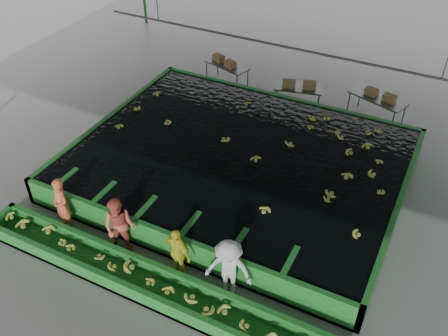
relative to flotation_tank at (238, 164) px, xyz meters
The scene contains 19 objects.
ground 1.57m from the flotation_tank, 90.00° to the right, with size 80.00×80.00×0.00m, color slate.
shed_roof 4.79m from the flotation_tank, 90.00° to the right, with size 20.00×22.00×0.04m, color slate.
shed_posts 2.54m from the flotation_tank, 90.00° to the right, with size 20.00×22.00×5.00m, color #1F6127, non-canonical shape.
flotation_tank is the anchor object (origin of this frame).
tank_water 0.40m from the flotation_tank, 90.00° to the right, with size 9.70×7.70×0.00m, color black.
sorting_trough 5.10m from the flotation_tank, 90.00° to the right, with size 10.00×1.00×0.50m, color #207327, non-canonical shape.
cableway_rail 4.33m from the flotation_tank, 90.00° to the left, with size 0.08×0.08×14.00m, color #59605B.
worker_a 5.45m from the flotation_tank, 127.76° to the right, with size 0.62×0.41×1.69m, color #E96436.
worker_b 4.54m from the flotation_tank, 107.73° to the right, with size 0.86×0.67×1.76m, color #D05947.
worker_c 4.33m from the flotation_tank, 85.24° to the right, with size 0.90×0.37×1.53m, color yellow.
worker_d 4.68m from the flotation_tank, 67.37° to the right, with size 1.15×0.66×1.78m, color beige.
packing_table_left 6.14m from the flotation_tank, 119.95° to the left, with size 1.88×0.75×0.85m, color #59605B, non-canonical shape.
packing_table_mid 4.89m from the flotation_tank, 87.88° to the left, with size 1.80×0.72×0.82m, color #59605B, non-canonical shape.
packing_table_right 6.11m from the flotation_tank, 59.76° to the left, with size 2.08×0.83×0.95m, color #59605B, non-canonical shape.
box_stack_left 6.20m from the flotation_tank, 121.00° to the left, with size 1.19×0.33×0.26m, color brown, non-canonical shape.
box_stack_mid 4.89m from the flotation_tank, 87.62° to the left, with size 1.25×0.35×0.27m, color brown, non-canonical shape.
box_stack_right 6.15m from the flotation_tank, 59.15° to the left, with size 1.15×0.32×0.25m, color brown, non-canonical shape.
floating_bananas 0.89m from the flotation_tank, 90.00° to the left, with size 9.44×6.43×0.13m, color #9FB03B, non-canonical shape.
trough_bananas 5.10m from the flotation_tank, 90.00° to the right, with size 9.63×0.64×0.13m, color #9FB03B, non-canonical shape.
Camera 1 is at (5.22, -9.81, 10.11)m, focal length 40.00 mm.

